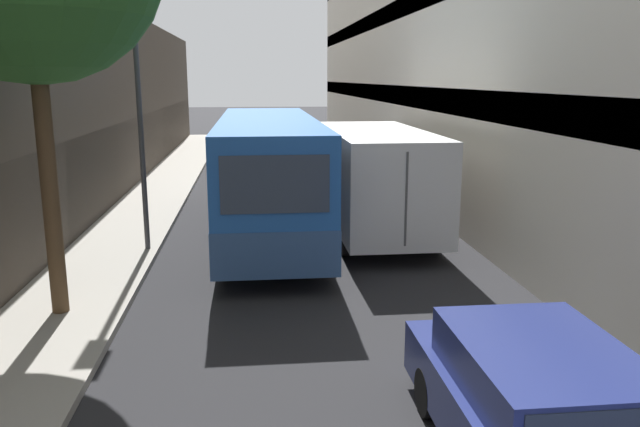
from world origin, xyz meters
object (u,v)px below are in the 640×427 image
at_px(street_lamp, 135,41).
at_px(box_truck, 368,171).
at_px(car_hatchback, 543,411).
at_px(bus, 268,173).

bearing_deg(street_lamp, box_truck, 22.02).
bearing_deg(car_hatchback, box_truck, 88.80).
height_order(bus, box_truck, bus).
xyz_separation_m(car_hatchback, box_truck, (0.24, 11.33, 0.83)).
bearing_deg(box_truck, car_hatchback, -91.20).
height_order(bus, street_lamp, street_lamp).
bearing_deg(box_truck, street_lamp, -157.98).
xyz_separation_m(car_hatchback, bus, (-2.55, 10.67, 0.91)).
relative_size(car_hatchback, box_truck, 0.48).
bearing_deg(car_hatchback, street_lamp, 121.18).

